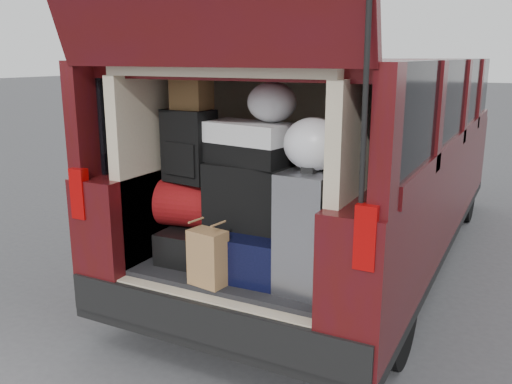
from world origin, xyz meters
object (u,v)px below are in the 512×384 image
(black_hardshell, at_px, (199,242))
(silver_roller, at_px, (313,229))
(backpack, at_px, (189,146))
(kraft_bag, at_px, (208,258))
(twotone_duffel, at_px, (247,143))
(navy_hardshell, at_px, (259,249))
(red_duffel, at_px, (195,204))
(black_soft_case, at_px, (254,195))

(black_hardshell, bearing_deg, silver_roller, -7.63)
(backpack, bearing_deg, kraft_bag, -37.25)
(backpack, bearing_deg, twotone_duffel, 10.82)
(backpack, xyz_separation_m, twotone_duffel, (0.39, 0.02, 0.05))
(black_hardshell, height_order, backpack, backpack)
(black_hardshell, distance_m, navy_hardshell, 0.43)
(red_duffel, height_order, backpack, backpack)
(navy_hardshell, height_order, backpack, backpack)
(black_soft_case, bearing_deg, backpack, -177.71)
(black_hardshell, relative_size, kraft_bag, 1.57)
(black_soft_case, bearing_deg, navy_hardshell, -24.42)
(silver_roller, height_order, twotone_duffel, twotone_duffel)
(navy_hardshell, distance_m, silver_roller, 0.43)
(backpack, bearing_deg, navy_hardshell, 8.16)
(kraft_bag, height_order, red_duffel, red_duffel)
(silver_roller, height_order, red_duffel, silver_roller)
(red_duffel, height_order, twotone_duffel, twotone_duffel)
(navy_hardshell, bearing_deg, backpack, 178.27)
(black_hardshell, height_order, twotone_duffel, twotone_duffel)
(black_soft_case, xyz_separation_m, backpack, (-0.43, -0.02, 0.27))
(black_hardshell, relative_size, red_duffel, 1.09)
(silver_roller, bearing_deg, backpack, 178.65)
(silver_roller, xyz_separation_m, backpack, (-0.86, 0.08, 0.39))
(red_duffel, xyz_separation_m, black_soft_case, (0.41, 0.01, 0.10))
(black_hardshell, height_order, black_soft_case, black_soft_case)
(black_hardshell, height_order, silver_roller, silver_roller)
(black_hardshell, bearing_deg, black_soft_case, 0.99)
(black_hardshell, xyz_separation_m, kraft_bag, (0.28, -0.33, 0.06))
(kraft_bag, bearing_deg, silver_roller, 34.35)
(black_hardshell, xyz_separation_m, twotone_duffel, (0.34, 0.02, 0.66))
(kraft_bag, xyz_separation_m, red_duffel, (-0.31, 0.35, 0.19))
(backpack, bearing_deg, black_hardshell, 12.36)
(red_duffel, height_order, black_soft_case, black_soft_case)
(black_soft_case, xyz_separation_m, twotone_duffel, (-0.04, -0.00, 0.31))
(black_hardshell, bearing_deg, backpack, -177.28)
(silver_roller, relative_size, twotone_duffel, 1.24)
(backpack, distance_m, twotone_duffel, 0.40)
(kraft_bag, relative_size, red_duffel, 0.70)
(silver_roller, xyz_separation_m, kraft_bag, (-0.53, -0.25, -0.17))
(navy_hardshell, relative_size, twotone_duffel, 1.12)
(kraft_bag, height_order, twotone_duffel, twotone_duffel)
(navy_hardshell, height_order, kraft_bag, kraft_bag)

